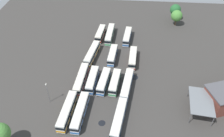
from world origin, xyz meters
The scene contains 21 objects.
ground_plane centered at (0.00, 0.00, 0.00)m, with size 119.22×119.22×0.00m, color #383533.
bus_row0_slot0 centered at (-21.71, -5.11, 1.83)m, with size 13.52×4.25×3.45m.
bus_row0_slot3 centered at (-20.26, 6.10, 1.83)m, with size 13.43×3.28×3.45m.
bus_row0_slot4 centered at (-20.18, 9.89, 1.83)m, with size 13.45×3.38×3.45m.
bus_row1_slot0 centered at (-8.14, -6.91, 1.83)m, with size 13.52×4.14×3.45m.
bus_row1_slot1 centered at (-7.16, -2.92, 1.82)m, with size 10.48×3.53×3.45m.
bus_row1_slot2 centered at (-6.98, 0.74, 1.83)m, with size 11.03×3.77×3.45m.
bus_row1_slot3 centered at (-6.62, 4.59, 1.83)m, with size 11.17×3.06×3.45m.
bus_row1_slot4 centered at (-6.51, 8.32, 1.83)m, with size 13.41×3.10×3.45m.
bus_row2_slot0 centered at (6.28, -8.53, 1.83)m, with size 10.96×3.04×3.45m.
bus_row2_slot2 centered at (7.26, -0.98, 1.82)m, with size 10.54×3.23×3.45m.
bus_row2_slot4 centered at (7.64, 6.81, 1.83)m, with size 13.53×4.45×3.45m.
bus_row3_slot1 centered at (20.57, -6.06, 1.83)m, with size 11.18×3.50×3.45m.
bus_row3_slot3 centered at (21.54, 1.34, 1.83)m, with size 13.42×3.14×3.45m.
bus_row3_slot4 centered at (21.81, 5.36, 1.82)m, with size 10.64×3.47×3.45m.
maintenance_shelter centered at (-15.35, -28.39, 4.17)m, with size 11.54×7.82×4.37m.
lamp_post_near_entrance centered at (-15.50, 16.57, 4.17)m, with size 0.56×0.28×7.52m.
tree_south_edge centered at (39.83, -27.52, 5.23)m, with size 4.97×4.97×7.73m.
tree_east_edge centered at (34.66, -27.54, 4.82)m, with size 5.01×5.01×7.34m.
puddle_front_lane centered at (-22.24, -0.34, 0.00)m, with size 2.06×2.06×0.01m, color black.
puddle_between_rows centered at (-2.32, -9.28, 0.00)m, with size 2.68×2.68×0.01m, color black.
Camera 1 is at (-62.00, -6.54, 54.90)m, focal length 37.48 mm.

